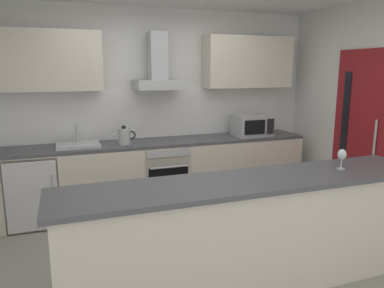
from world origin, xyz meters
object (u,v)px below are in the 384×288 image
at_px(refrigerator, 34,189).
at_px(kettle, 124,136).
at_px(range_hood, 158,71).
at_px(oven, 163,174).
at_px(wine_glass, 342,155).
at_px(sink, 78,144).
at_px(microwave, 252,125).

height_order(refrigerator, kettle, kettle).
bearing_deg(kettle, range_hood, 18.34).
distance_m(oven, wine_glass, 2.36).
height_order(oven, kettle, kettle).
bearing_deg(refrigerator, kettle, -1.64).
xyz_separation_m(sink, wine_glass, (2.14, -2.01, 0.14)).
relative_size(oven, wine_glass, 4.50).
distance_m(oven, sink, 1.14).
bearing_deg(wine_glass, oven, 118.70).
bearing_deg(range_hood, microwave, -6.95).
distance_m(microwave, sink, 2.34).
relative_size(microwave, wine_glass, 2.81).
bearing_deg(sink, kettle, -4.66).
bearing_deg(refrigerator, range_hood, 4.81).
relative_size(refrigerator, wine_glass, 4.78).
bearing_deg(wine_glass, range_hood, 117.21).
xyz_separation_m(range_hood, wine_glass, (1.09, -2.13, -0.72)).
xyz_separation_m(oven, wine_glass, (1.09, -2.00, 0.61)).
bearing_deg(wine_glass, kettle, 128.91).
relative_size(sink, range_hood, 0.69).
bearing_deg(refrigerator, wine_glass, -36.82).
bearing_deg(sink, wine_glass, -43.27).
height_order(refrigerator, sink, sink).
relative_size(sink, kettle, 1.73).
distance_m(kettle, range_hood, 0.94).
height_order(oven, sink, sink).
xyz_separation_m(refrigerator, microwave, (2.86, -0.03, 0.62)).
xyz_separation_m(oven, range_hood, (-0.00, 0.13, 1.33)).
relative_size(oven, refrigerator, 0.94).
distance_m(oven, range_hood, 1.33).
distance_m(refrigerator, kettle, 1.23).
relative_size(refrigerator, kettle, 2.94).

